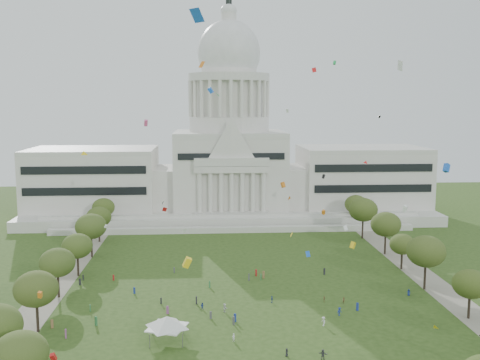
# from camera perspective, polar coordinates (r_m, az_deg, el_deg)

# --- Properties ---
(ground) EXTENTS (400.00, 400.00, 0.00)m
(ground) POSITION_cam_1_polar(r_m,az_deg,el_deg) (123.00, 1.38, -14.09)
(ground) COLOR #2D4817
(ground) RESTS_ON ground
(capitol) EXTENTS (160.00, 64.50, 91.30)m
(capitol) POSITION_cam_1_polar(r_m,az_deg,el_deg) (228.67, -1.10, 1.93)
(capitol) COLOR beige
(capitol) RESTS_ON ground
(path_left) EXTENTS (8.00, 160.00, 0.04)m
(path_left) POSITION_cam_1_polar(r_m,az_deg,el_deg) (155.48, -17.84, -9.71)
(path_left) COLOR gray
(path_left) RESTS_ON ground
(path_right) EXTENTS (8.00, 160.00, 0.04)m
(path_right) POSITION_cam_1_polar(r_m,az_deg,el_deg) (161.63, 17.82, -9.04)
(path_right) COLOR gray
(path_right) RESTS_ON ground
(row_tree_l_1) EXTENTS (8.86, 8.86, 12.59)m
(row_tree_l_1) POSITION_cam_1_polar(r_m,az_deg,el_deg) (121.53, -20.02, -10.36)
(row_tree_l_1) COLOR black
(row_tree_l_1) RESTS_ON ground
(row_tree_r_1) EXTENTS (7.58, 7.58, 10.78)m
(row_tree_r_1) POSITION_cam_1_polar(r_m,az_deg,el_deg) (131.01, 22.36, -9.75)
(row_tree_r_1) COLOR black
(row_tree_r_1) RESTS_ON ground
(row_tree_l_2) EXTENTS (8.42, 8.42, 11.97)m
(row_tree_l_2) POSITION_cam_1_polar(r_m,az_deg,el_deg) (140.59, -18.07, -7.99)
(row_tree_l_2) COLOR black
(row_tree_l_2) RESTS_ON ground
(row_tree_r_2) EXTENTS (9.55, 9.55, 13.58)m
(row_tree_r_2) POSITION_cam_1_polar(r_m,az_deg,el_deg) (146.45, 18.38, -6.90)
(row_tree_r_2) COLOR black
(row_tree_r_2) RESTS_ON ground
(row_tree_l_3) EXTENTS (8.12, 8.12, 11.55)m
(row_tree_l_3) POSITION_cam_1_polar(r_m,az_deg,el_deg) (156.04, -16.21, -6.46)
(row_tree_l_3) COLOR black
(row_tree_l_3) RESTS_ON ground
(row_tree_r_3) EXTENTS (7.01, 7.01, 9.98)m
(row_tree_r_3) POSITION_cam_1_polar(r_m,az_deg,el_deg) (162.56, 16.16, -6.29)
(row_tree_r_3) COLOR black
(row_tree_r_3) RESTS_ON ground
(row_tree_l_4) EXTENTS (9.29, 9.29, 13.21)m
(row_tree_l_4) POSITION_cam_1_polar(r_m,az_deg,el_deg) (173.38, -14.91, -4.58)
(row_tree_l_4) COLOR black
(row_tree_l_4) RESTS_ON ground
(row_tree_r_4) EXTENTS (9.19, 9.19, 13.06)m
(row_tree_r_4) POSITION_cam_1_polar(r_m,az_deg,el_deg) (176.49, 14.60, -4.38)
(row_tree_r_4) COLOR black
(row_tree_r_4) RESTS_ON ground
(row_tree_l_5) EXTENTS (8.33, 8.33, 11.85)m
(row_tree_l_5) POSITION_cam_1_polar(r_m,az_deg,el_deg) (191.65, -14.16, -3.67)
(row_tree_l_5) COLOR black
(row_tree_l_5) RESTS_ON ground
(row_tree_r_5) EXTENTS (9.82, 9.82, 13.96)m
(row_tree_r_5) POSITION_cam_1_polar(r_m,az_deg,el_deg) (194.85, 12.40, -2.97)
(row_tree_r_5) COLOR black
(row_tree_r_5) RESTS_ON ground
(row_tree_l_6) EXTENTS (8.19, 8.19, 11.64)m
(row_tree_l_6) POSITION_cam_1_polar(r_m,az_deg,el_deg) (209.48, -13.71, -2.72)
(row_tree_l_6) COLOR black
(row_tree_l_6) RESTS_ON ground
(row_tree_r_6) EXTENTS (8.42, 8.42, 11.97)m
(row_tree_r_6) POSITION_cam_1_polar(r_m,az_deg,el_deg) (212.74, 11.70, -2.43)
(row_tree_r_6) COLOR black
(row_tree_r_6) RESTS_ON ground
(near_tree_0) EXTENTS (8.47, 8.47, 12.04)m
(near_tree_0) POSITION_cam_1_polar(r_m,az_deg,el_deg) (94.03, -21.44, -16.16)
(near_tree_0) COLOR black
(near_tree_0) RESTS_ON ground
(event_tent) EXTENTS (11.82, 11.82, 5.18)m
(event_tent) POSITION_cam_1_polar(r_m,az_deg,el_deg) (112.68, -7.43, -14.07)
(event_tent) COLOR #4C4C4C
(event_tent) RESTS_ON ground
(person_0) EXTENTS (0.93, 0.79, 1.61)m
(person_0) POSITION_cam_1_polar(r_m,az_deg,el_deg) (143.12, 16.77, -10.88)
(person_0) COLOR navy
(person_0) RESTS_ON ground
(person_2) EXTENTS (0.86, 0.67, 1.55)m
(person_2) POSITION_cam_1_polar(r_m,az_deg,el_deg) (134.43, 10.52, -11.92)
(person_2) COLOR olive
(person_2) RESTS_ON ground
(person_3) EXTENTS (0.99, 1.41, 1.97)m
(person_3) POSITION_cam_1_polar(r_m,az_deg,el_deg) (121.21, 8.47, -14.01)
(person_3) COLOR silver
(person_3) RESTS_ON ground
(person_4) EXTENTS (0.69, 1.01, 1.58)m
(person_4) POSITION_cam_1_polar(r_m,az_deg,el_deg) (133.02, 3.26, -12.00)
(person_4) COLOR navy
(person_4) RESTS_ON ground
(person_5) EXTENTS (1.28, 1.95, 1.95)m
(person_5) POSITION_cam_1_polar(r_m,az_deg,el_deg) (127.27, -1.57, -12.84)
(person_5) COLOR silver
(person_5) RESTS_ON ground
(person_6) EXTENTS (0.61, 0.82, 1.52)m
(person_6) POSITION_cam_1_polar(r_m,az_deg,el_deg) (107.45, 4.77, -17.05)
(person_6) COLOR #26262B
(person_6) RESTS_ON ground
(person_7) EXTENTS (0.76, 0.72, 1.67)m
(person_7) POSITION_cam_1_polar(r_m,az_deg,el_deg) (112.85, -0.66, -15.72)
(person_7) COLOR silver
(person_7) RESTS_ON ground
(person_8) EXTENTS (0.84, 0.71, 1.47)m
(person_8) POSITION_cam_1_polar(r_m,az_deg,el_deg) (129.29, -3.86, -12.63)
(person_8) COLOR navy
(person_8) RESTS_ON ground
(person_9) EXTENTS (1.36, 1.19, 1.88)m
(person_9) POSITION_cam_1_polar(r_m,az_deg,el_deg) (127.06, 10.07, -13.02)
(person_9) COLOR navy
(person_9) RESTS_ON ground
(person_10) EXTENTS (0.70, 0.93, 1.41)m
(person_10) POSITION_cam_1_polar(r_m,az_deg,el_deg) (134.54, 8.55, -11.89)
(person_10) COLOR olive
(person_10) RESTS_ON ground
(person_11) EXTENTS (1.85, 1.33, 1.86)m
(person_11) POSITION_cam_1_polar(r_m,az_deg,el_deg) (107.03, 8.42, -17.12)
(person_11) COLOR #4C4C51
(person_11) RESTS_ON ground
(distant_crowd) EXTENTS (66.16, 42.01, 1.94)m
(distant_crowd) POSITION_cam_1_polar(r_m,az_deg,el_deg) (135.50, -4.96, -11.60)
(distant_crowd) COLOR olive
(distant_crowd) RESTS_ON ground
(kite_swarm) EXTENTS (73.34, 105.26, 56.90)m
(kite_swarm) POSITION_cam_1_polar(r_m,az_deg,el_deg) (123.43, 2.86, -0.23)
(kite_swarm) COLOR black
(kite_swarm) RESTS_ON ground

